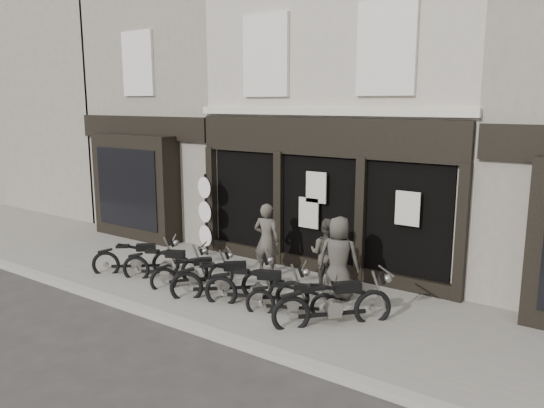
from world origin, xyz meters
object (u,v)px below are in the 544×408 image
Objects in this scene: motorcycle_4 at (258,291)px; advert_sign_post at (206,218)px; motorcycle_6 at (334,308)px; motorcycle_5 at (294,303)px; motorcycle_3 at (224,283)px; man_centre at (327,254)px; man_left at (267,240)px; motorcycle_2 at (194,275)px; man_right at (339,258)px; motorcycle_1 at (166,268)px; motorcycle_0 at (137,261)px.

motorcycle_4 is 4.08m from advert_sign_post.
motorcycle_5 is at bearing 135.74° from motorcycle_6.
man_centre reaches higher than motorcycle_3.
motorcycle_2 is at bearing 47.34° from man_left.
motorcycle_4 is 1.85m from man_right.
motorcycle_3 is at bearing -30.16° from motorcycle_1.
motorcycle_6 is (4.51, 0.01, 0.05)m from motorcycle_1.
man_left is (1.78, 1.61, 0.61)m from motorcycle_1.
motorcycle_2 is 1.93m from man_left.
man_right is (3.92, 1.26, 0.61)m from motorcycle_1.
motorcycle_1 is at bearing -60.58° from advert_sign_post.
motorcycle_6 is (3.67, -0.04, 0.08)m from motorcycle_2.
man_left reaches higher than motorcycle_4.
motorcycle_3 is 0.90m from motorcycle_4.
motorcycle_2 is 0.91× the size of man_left.
motorcycle_3 is 1.04× the size of motorcycle_5.
motorcycle_1 is 1.08× the size of man_right.
man_left is 0.99× the size of man_right.
motorcycle_2 is at bearing 23.69° from man_centre.
motorcycle_3 is 1.04× the size of man_left.
motorcycle_5 is 0.99× the size of man_right.
motorcycle_0 is 3.71m from motorcycle_4.
motorcycle_3 reaches higher than motorcycle_5.
motorcycle_5 is 4.82m from advert_sign_post.
man_left reaches higher than motorcycle_2.
advert_sign_post reaches higher than man_left.
motorcycle_4 is 1.16× the size of man_right.
man_right reaches higher than motorcycle_3.
motorcycle_0 is 4.71m from man_centre.
man_left is at bearing -27.85° from man_right.
advert_sign_post is at bearing 42.27° from motorcycle_0.
man_left is at bearing 102.25° from motorcycle_6.
motorcycle_2 is at bearing 152.62° from motorcycle_4.
advert_sign_post reaches higher than motorcycle_0.
man_left is at bearing 14.57° from motorcycle_1.
motorcycle_5 is (2.80, -0.09, -0.00)m from motorcycle_2.
motorcycle_3 reaches higher than motorcycle_4.
advert_sign_post is (-5.14, 2.07, 0.70)m from motorcycle_6.
man_left is at bearing -6.75° from man_centre.
motorcycle_3 is at bearing 81.22° from man_left.
motorcycle_6 is (0.87, 0.05, 0.09)m from motorcycle_5.
man_right is at bearing -30.27° from motorcycle_2.
motorcycle_3 is (1.86, -0.08, 0.03)m from motorcycle_1.
man_centre is (0.64, 1.71, 0.51)m from motorcycle_4.
motorcycle_6 is at bearing -21.33° from motorcycle_4.
advert_sign_post reaches higher than motorcycle_5.
advert_sign_post is at bearing -28.85° from man_right.
motorcycle_0 is 0.94× the size of motorcycle_6.
motorcycle_3 is at bearing 157.44° from motorcycle_4.
motorcycle_6 is at bearing 96.92° from man_right.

